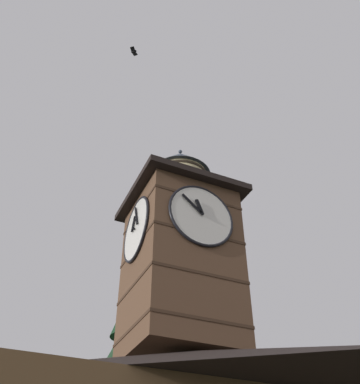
{
  "coord_description": "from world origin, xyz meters",
  "views": [
    {
      "loc": [
        4.43,
        9.61,
        1.82
      ],
      "look_at": [
        -1.51,
        -3.5,
        13.06
      ],
      "focal_mm": 41.43,
      "sensor_mm": 36.0,
      "label": 1
    }
  ],
  "objects": [
    {
      "name": "clock_tower",
      "position": [
        -1.26,
        -2.95,
        9.93
      ],
      "size": [
        4.04,
        4.04,
        8.8
      ],
      "color": "brown",
      "rests_on": "building_main"
    },
    {
      "name": "flying_bird_high",
      "position": [
        1.52,
        -1.74,
        18.69
      ],
      "size": [
        0.45,
        0.46,
        0.14
      ],
      "color": "black"
    }
  ]
}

